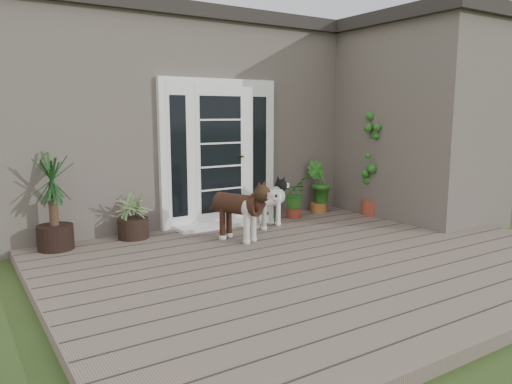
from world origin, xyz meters
TOP-DOWN VIEW (x-y plane):
  - deck at (0.00, 0.40)m, footprint 6.20×4.60m
  - house_main at (0.00, 4.65)m, footprint 7.40×4.00m
  - roof_main at (0.00, 4.65)m, footprint 7.60×4.20m
  - house_wing at (2.90, 1.50)m, footprint 1.60×2.40m
  - roof_wing at (2.90, 1.50)m, footprint 1.80×2.60m
  - door_unit at (-0.20, 2.60)m, footprint 1.90×0.14m
  - door_step at (-0.20, 2.40)m, footprint 1.60×0.40m
  - brindle_dog at (-0.52, 1.54)m, footprint 0.68×0.93m
  - white_dog at (0.24, 1.96)m, footprint 0.81×0.55m
  - spider_plant at (-1.63, 2.40)m, footprint 0.78×0.78m
  - yucca at (-2.61, 2.39)m, footprint 0.98×0.98m
  - herb_a at (0.95, 2.27)m, footprint 0.64×0.64m
  - herb_b at (1.57, 2.40)m, footprint 0.60×0.60m
  - herb_c at (2.31, 2.40)m, footprint 0.55×0.55m
  - sapling at (2.17, 1.78)m, footprint 0.60×0.60m
  - clog_left at (0.63, 2.40)m, footprint 0.20×0.32m
  - clog_right at (0.59, 2.29)m, footprint 0.18×0.29m

SIDE VIEW (x-z plane):
  - deck at x=0.00m, z-range 0.00..0.12m
  - door_step at x=-0.20m, z-range 0.12..0.17m
  - clog_right at x=0.59m, z-range 0.12..0.20m
  - clog_left at x=0.63m, z-range 0.12..0.21m
  - herb_a at x=0.95m, z-range 0.12..0.70m
  - herb_c at x=2.31m, z-range 0.12..0.73m
  - white_dog at x=0.24m, z-range 0.12..0.74m
  - herb_b at x=1.57m, z-range 0.12..0.76m
  - brindle_dog at x=-0.52m, z-range 0.12..0.83m
  - spider_plant at x=-1.63m, z-range 0.12..0.84m
  - yucca at x=-2.61m, z-range 0.12..1.31m
  - sapling at x=2.17m, z-range 0.12..1.85m
  - door_unit at x=-0.20m, z-range 0.12..2.27m
  - house_main at x=0.00m, z-range 0.00..3.10m
  - house_wing at x=2.90m, z-range 0.00..3.10m
  - roof_main at x=0.00m, z-range 3.10..3.30m
  - roof_wing at x=2.90m, z-range 3.10..3.30m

